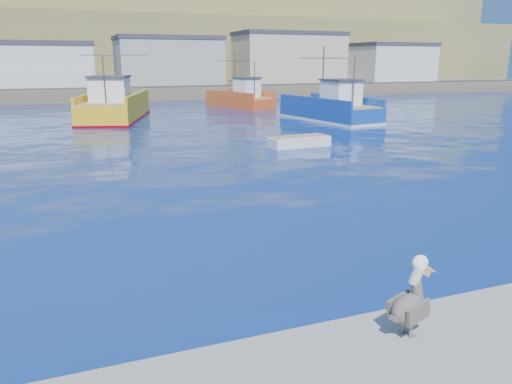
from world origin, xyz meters
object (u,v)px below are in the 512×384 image
trawler_blue (331,109)px  pelican (411,302)px  trawler_yellow_b (115,107)px  boat_orange (241,98)px  skiff_mid (299,142)px

trawler_blue → pelican: size_ratio=7.78×
trawler_yellow_b → trawler_blue: bearing=-23.6°
boat_orange → pelican: (-13.78, -47.52, 0.06)m
trawler_yellow_b → boat_orange: bearing=25.8°
boat_orange → pelican: size_ratio=6.47×
trawler_yellow_b → skiff_mid: 21.37m
boat_orange → skiff_mid: size_ratio=2.37×
boat_orange → skiff_mid: boat_orange is taller
trawler_yellow_b → skiff_mid: trawler_yellow_b is taller
skiff_mid → trawler_yellow_b: bearing=114.8°
trawler_blue → skiff_mid: (-8.77, -11.64, -0.74)m
trawler_yellow_b → trawler_blue: (17.74, -7.74, -0.11)m
boat_orange → pelican: boat_orange is taller
trawler_blue → skiff_mid: trawler_blue is taller
skiff_mid → pelican: (-8.18, -21.10, 0.85)m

